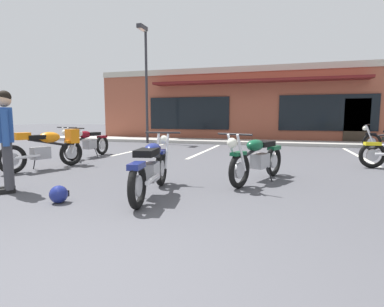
{
  "coord_description": "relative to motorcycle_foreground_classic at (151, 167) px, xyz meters",
  "views": [
    {
      "loc": [
        1.44,
        -1.68,
        1.25
      ],
      "look_at": [
        -0.22,
        3.89,
        0.55
      ],
      "focal_mm": 28.48,
      "sensor_mm": 36.0,
      "label": 1
    }
  ],
  "objects": [
    {
      "name": "ground_plane",
      "position": [
        0.54,
        1.42,
        -0.46
      ],
      "size": [
        80.0,
        80.0,
        0.0
      ],
      "primitive_type": "plane",
      "color": "#47474C"
    },
    {
      "name": "motorcycle_black_cruiser",
      "position": [
        -3.78,
        3.66,
        0.0
      ],
      "size": [
        0.66,
        2.11,
        0.98
      ],
      "color": "black",
      "rests_on": "ground_plane"
    },
    {
      "name": "person_in_shorts_foreground",
      "position": [
        -2.36,
        -0.49,
        0.49
      ],
      "size": [
        0.5,
        0.48,
        1.68
      ],
      "color": "black",
      "rests_on": "ground_plane"
    },
    {
      "name": "helmet_on_pavement",
      "position": [
        -1.11,
        -0.8,
        -0.33
      ],
      "size": [
        0.26,
        0.26,
        0.26
      ],
      "color": "navy",
      "rests_on": "ground_plane"
    },
    {
      "name": "sidewalk_kerb",
      "position": [
        0.54,
        10.15,
        -0.39
      ],
      "size": [
        22.0,
        1.8,
        0.14
      ],
      "primitive_type": "cube",
      "color": "#A8A59E",
      "rests_on": "ground_plane"
    },
    {
      "name": "brick_storefront_building",
      "position": [
        0.54,
        13.99,
        1.44
      ],
      "size": [
        17.11,
        6.26,
        3.79
      ],
      "color": "brown",
      "rests_on": "ground_plane"
    },
    {
      "name": "motorcycle_silver_naked",
      "position": [
        -3.43,
        1.62,
        0.07
      ],
      "size": [
        1.0,
        2.03,
        0.98
      ],
      "color": "black",
      "rests_on": "ground_plane"
    },
    {
      "name": "motorcycle_green_cafe_racer",
      "position": [
        1.54,
        1.52,
        0.0
      ],
      "size": [
        1.08,
        2.0,
        0.98
      ],
      "color": "black",
      "rests_on": "ground_plane"
    },
    {
      "name": "motorcycle_foreground_classic",
      "position": [
        0.0,
        0.0,
        0.0
      ],
      "size": [
        0.77,
        2.1,
        0.98
      ],
      "color": "black",
      "rests_on": "ground_plane"
    },
    {
      "name": "parking_lot_lamp_post",
      "position": [
        -4.27,
        8.95,
        2.97
      ],
      "size": [
        0.24,
        0.76,
        5.37
      ],
      "color": "#2D2D33",
      "rests_on": "ground_plane"
    },
    {
      "name": "painted_stall_lines",
      "position": [
        0.54,
        6.55,
        -0.46
      ],
      "size": [
        7.74,
        4.8,
        0.01
      ],
      "color": "silver",
      "rests_on": "ground_plane"
    }
  ]
}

